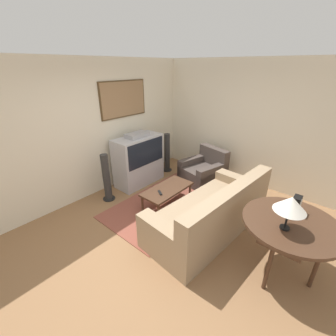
% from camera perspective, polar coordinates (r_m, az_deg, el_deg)
% --- Properties ---
extents(ground_plane, '(12.00, 12.00, 0.00)m').
position_cam_1_polar(ground_plane, '(3.88, 0.44, -16.43)').
color(ground_plane, '#8E6642').
extents(wall_back, '(12.00, 0.10, 2.70)m').
position_cam_1_polar(wall_back, '(4.75, -19.64, 8.78)').
color(wall_back, beige).
rests_on(wall_back, ground_plane).
extents(wall_right, '(0.06, 12.00, 2.70)m').
position_cam_1_polar(wall_right, '(5.35, 19.35, 10.41)').
color(wall_right, beige).
rests_on(wall_right, ground_plane).
extents(area_rug, '(2.42, 1.45, 0.01)m').
position_cam_1_polar(area_rug, '(4.58, -0.42, -9.01)').
color(area_rug, brown).
rests_on(area_rug, ground_plane).
extents(tv, '(1.13, 0.54, 1.21)m').
position_cam_1_polar(tv, '(5.17, -7.45, 2.05)').
color(tv, '#B7B7BC').
rests_on(tv, ground_plane).
extents(couch, '(2.31, 1.15, 0.93)m').
position_cam_1_polar(couch, '(3.84, 10.98, -11.39)').
color(couch, '#9E8466').
rests_on(couch, ground_plane).
extents(armchair, '(1.04, 0.98, 0.79)m').
position_cam_1_polar(armchair, '(5.37, 9.04, -0.83)').
color(armchair, '#473D38').
rests_on(armchair, ground_plane).
extents(coffee_table, '(1.05, 0.50, 0.39)m').
position_cam_1_polar(coffee_table, '(4.35, -0.19, -5.62)').
color(coffee_table, '#472D1E').
rests_on(coffee_table, ground_plane).
extents(console_table, '(1.15, 1.15, 0.81)m').
position_cam_1_polar(console_table, '(3.22, 28.74, -12.91)').
color(console_table, '#472D1E').
rests_on(console_table, ground_plane).
extents(table_lamp, '(0.35, 0.35, 0.43)m').
position_cam_1_polar(table_lamp, '(2.86, 28.74, -8.10)').
color(table_lamp, black).
rests_on(table_lamp, console_table).
extents(mantel_clock, '(0.15, 0.10, 0.23)m').
position_cam_1_polar(mantel_clock, '(3.32, 29.75, -8.07)').
color(mantel_clock, black).
rests_on(mantel_clock, console_table).
extents(remote, '(0.12, 0.16, 0.02)m').
position_cam_1_polar(remote, '(4.17, -2.06, -6.28)').
color(remote, black).
rests_on(remote, coffee_table).
extents(speaker_tower_left, '(0.25, 0.25, 0.99)m').
position_cam_1_polar(speaker_tower_left, '(4.67, -15.33, -2.69)').
color(speaker_tower_left, black).
rests_on(speaker_tower_left, ground_plane).
extents(speaker_tower_right, '(0.25, 0.25, 0.99)m').
position_cam_1_polar(speaker_tower_right, '(5.78, -0.25, 3.67)').
color(speaker_tower_right, black).
rests_on(speaker_tower_right, ground_plane).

